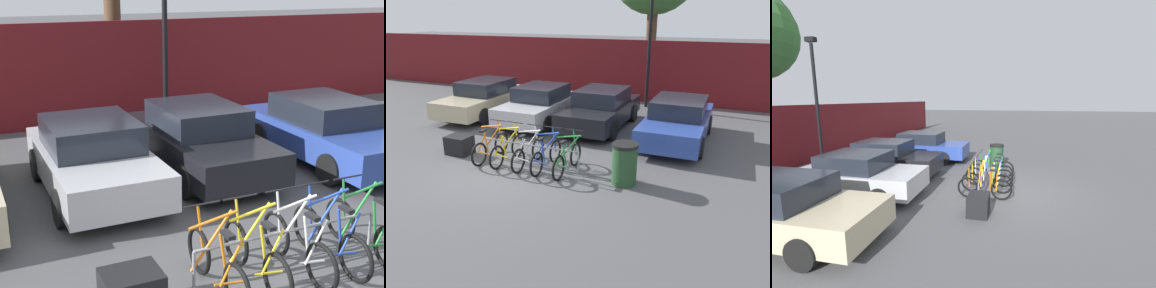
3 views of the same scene
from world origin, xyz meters
The scene contains 11 objects.
hoarding_wall centered at (0.00, 9.50, 1.40)m, with size 36.00×0.16×2.79m, color maroon.
bike_rack centered at (0.37, 0.68, 0.47)m, with size 2.93×0.04×0.57m.
bicycle_orange centered at (-0.82, 0.53, 0.38)m, with size 0.68×1.71×1.05m.
bicycle_yellow centered at (-0.25, 0.53, 0.38)m, with size 0.68×1.71×1.05m.
bicycle_white centered at (0.40, 0.53, 0.38)m, with size 0.68×1.71×1.05m.
bicycle_blue centered at (0.95, 0.53, 0.38)m, with size 0.68×1.71×1.05m.
bicycle_green centered at (1.56, 0.53, 0.38)m, with size 0.68×1.71×1.05m.
car_silver centered at (-1.37, 4.47, 0.69)m, with size 1.91×4.02×1.40m.
car_black centered at (0.94, 4.78, 0.69)m, with size 1.91×4.27×1.40m.
car_blue centered at (3.74, 4.24, 0.69)m, with size 1.91×4.37×1.40m.
lamp_post centered at (1.70, 8.50, 3.20)m, with size 0.24×0.44×5.70m.
Camera 1 is at (-3.60, -4.78, 3.80)m, focal length 50.00 mm.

